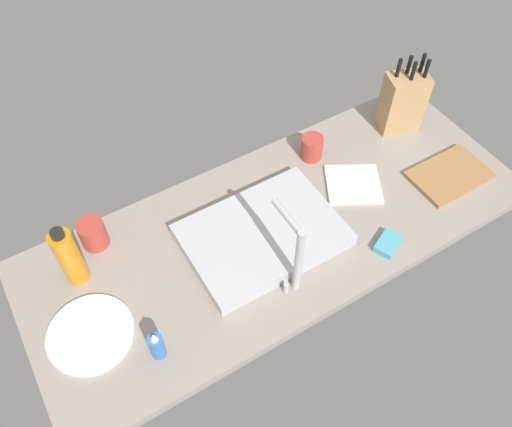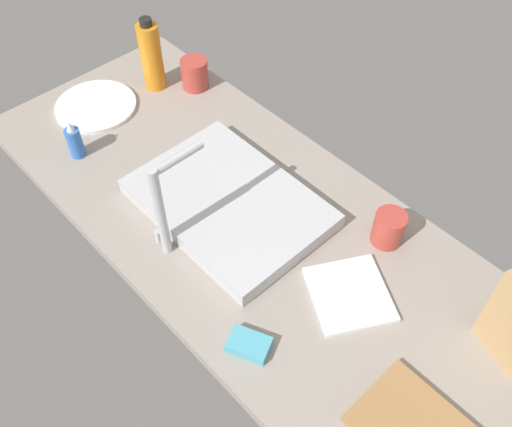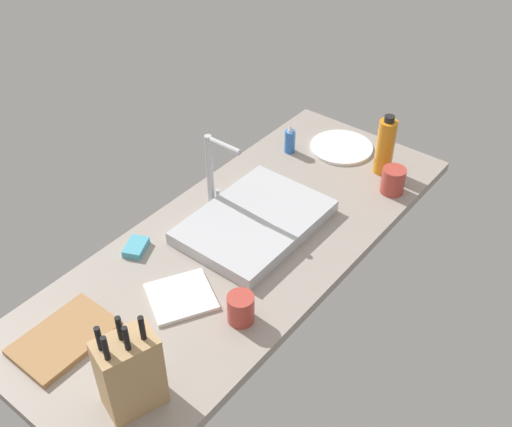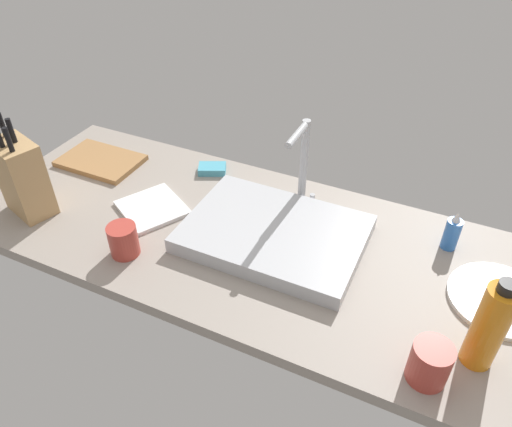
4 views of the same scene
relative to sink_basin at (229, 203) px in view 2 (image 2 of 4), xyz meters
The scene contains 10 objects.
countertop_slab 8.76cm from the sink_basin, 168.45° to the right, with size 167.00×66.80×3.50cm, color gray.
sink_basin is the anchor object (origin of this frame).
faucet 23.07cm from the sink_basin, 88.02° to the left, with size 5.50×14.55×27.90cm.
soap_bottle 47.94cm from the sink_basin, 21.88° to the left, with size 4.21×4.21×11.94cm.
water_bottle 58.30cm from the sink_basin, 17.30° to the right, with size 6.71×6.71×23.57cm.
dinner_plate 58.82cm from the sink_basin, ahead, with size 24.73×24.73×1.20cm, color white.
dish_towel 38.90cm from the sink_basin, behind, with size 18.40×17.38×1.20cm, color white.
coffee_mug 40.67cm from the sink_basin, 147.20° to the right, with size 7.80×7.80×9.02cm, color #B23D33.
ceramic_cup 53.05cm from the sink_basin, 29.67° to the right, with size 8.42×8.42×9.61cm, color #B23D33.
dish_sponge 39.71cm from the sink_basin, 145.00° to the left, with size 9.00×6.00×2.40cm, color #4CA3BC.
Camera 2 is at (-67.17, 61.69, 116.17)cm, focal length 39.76 mm.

